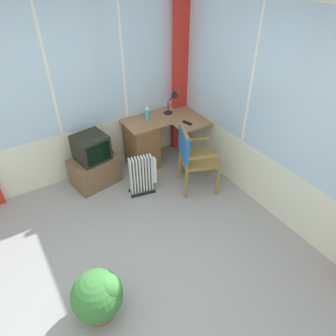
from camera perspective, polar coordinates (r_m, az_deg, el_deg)
The scene contains 12 objects.
ground at distance 3.55m, azimuth -5.49°, elevation -20.61°, with size 4.98×5.31×0.06m, color gray.
north_window_panel at distance 4.36m, azimuth -20.29°, elevation 12.54°, with size 3.98×0.07×2.67m.
east_window_panel at distance 3.67m, azimuth 22.55°, elevation 7.50°, with size 0.07×4.31×2.67m.
curtain_corner at distance 4.95m, azimuth 2.39°, elevation 16.85°, with size 0.27×0.07×2.57m, color red.
desk at distance 4.83m, azimuth -4.20°, elevation 4.64°, with size 1.13×0.83×0.75m.
desk_lamp at distance 4.81m, azimuth 1.12°, elevation 12.41°, with size 0.23×0.20×0.36m.
tv_remote at distance 4.62m, azimuth 3.53°, elevation 8.20°, with size 0.04×0.15×0.02m, color black.
spray_bottle at distance 4.70m, azimuth -3.81°, elevation 10.01°, with size 0.06×0.06×0.22m.
wooden_armchair at distance 4.24m, azimuth 4.15°, elevation 2.89°, with size 0.63×0.63×0.95m.
tv_on_stand at distance 4.59m, azimuth -13.34°, elevation 0.92°, with size 0.71×0.54×0.79m.
space_heater at distance 4.33m, azimuth -4.56°, elevation -1.23°, with size 0.41×0.24×0.59m.
potted_plant at distance 3.16m, azimuth -12.53°, elevation -21.71°, with size 0.48×0.48×0.54m.
Camera 1 is at (-0.75, -1.80, 2.94)m, focal length 33.47 mm.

